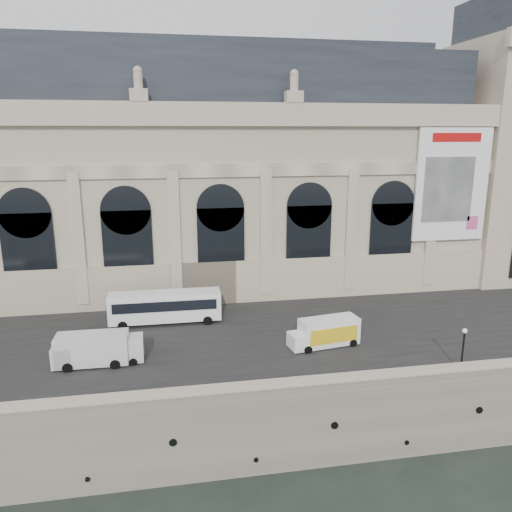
{
  "coord_description": "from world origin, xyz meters",
  "views": [
    {
      "loc": [
        -9.69,
        -31.7,
        25.06
      ],
      "look_at": [
        -0.05,
        22.0,
        11.4
      ],
      "focal_mm": 35.0,
      "sensor_mm": 36.0,
      "label": 1
    }
  ],
  "objects_px": {
    "van_b": "(88,350)",
    "bus_left": "(165,306)",
    "van_c": "(110,350)",
    "box_truck": "(325,333)",
    "lamp_right": "(463,351)"
  },
  "relations": [
    {
      "from": "box_truck",
      "to": "lamp_right",
      "type": "bearing_deg",
      "value": -37.7
    },
    {
      "from": "bus_left",
      "to": "box_truck",
      "type": "height_order",
      "value": "bus_left"
    },
    {
      "from": "bus_left",
      "to": "lamp_right",
      "type": "height_order",
      "value": "lamp_right"
    },
    {
      "from": "van_b",
      "to": "van_c",
      "type": "relative_size",
      "value": 1.2
    },
    {
      "from": "van_b",
      "to": "lamp_right",
      "type": "bearing_deg",
      "value": -13.02
    },
    {
      "from": "van_b",
      "to": "bus_left",
      "type": "bearing_deg",
      "value": 52.59
    },
    {
      "from": "bus_left",
      "to": "van_c",
      "type": "relative_size",
      "value": 2.21
    },
    {
      "from": "van_c",
      "to": "box_truck",
      "type": "bearing_deg",
      "value": 0.37
    },
    {
      "from": "box_truck",
      "to": "van_c",
      "type": "bearing_deg",
      "value": -179.63
    },
    {
      "from": "van_b",
      "to": "van_c",
      "type": "xyz_separation_m",
      "value": [
        1.78,
        0.06,
        -0.24
      ]
    },
    {
      "from": "bus_left",
      "to": "lamp_right",
      "type": "distance_m",
      "value": 27.99
    },
    {
      "from": "bus_left",
      "to": "van_c",
      "type": "distance_m",
      "value": 9.51
    },
    {
      "from": "lamp_right",
      "to": "van_b",
      "type": "bearing_deg",
      "value": 166.98
    },
    {
      "from": "van_c",
      "to": "lamp_right",
      "type": "distance_m",
      "value": 28.93
    },
    {
      "from": "van_c",
      "to": "box_truck",
      "type": "distance_m",
      "value": 18.9
    }
  ]
}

